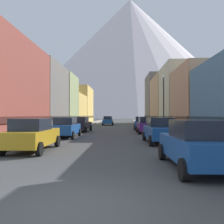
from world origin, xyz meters
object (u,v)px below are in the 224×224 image
object	(u,v)px
trash_bin_right	(212,138)
car_right_2	(147,125)
car_right_3	(142,123)
pedestrian_0	(174,126)
car_left_0	(33,134)
car_right_0	(196,144)
streetlamp_right	(164,95)
car_left_1	(66,127)
car_driving_0	(108,121)
car_right_1	(160,130)
car_left_2	(81,124)
potted_plant_1	(209,133)
potted_plant_0	(19,133)
potted_plant_2	(215,133)

from	to	relation	value
trash_bin_right	car_right_2	bearing A→B (deg)	102.59
car_right_3	pedestrian_0	world-z (taller)	pedestrian_0
car_left_0	pedestrian_0	size ratio (longest dim) A/B	2.68
car_right_0	streetlamp_right	world-z (taller)	streetlamp_right
car_left_1	car_right_0	bearing A→B (deg)	-56.41
car_left_1	streetlamp_right	size ratio (longest dim) A/B	0.75
car_right_2	car_driving_0	bearing A→B (deg)	104.90
car_left_1	car_right_1	distance (m)	8.41
car_left_2	car_right_0	distance (m)	20.22
car_right_2	streetlamp_right	xyz separation A→B (m)	(1.55, -1.61, 3.09)
car_right_1	streetlamp_right	distance (m)	7.92
potted_plant_1	streetlamp_right	size ratio (longest dim) A/B	0.18
car_driving_0	potted_plant_1	size ratio (longest dim) A/B	4.24
car_right_3	trash_bin_right	bearing A→B (deg)	-81.71
car_right_3	car_left_0	bearing A→B (deg)	-112.06
car_right_2	pedestrian_0	xyz separation A→B (m)	(2.45, -2.21, 0.01)
car_right_1	car_right_2	distance (m)	8.73
car_right_3	streetlamp_right	xyz separation A→B (m)	(1.55, -7.71, 3.09)
car_left_1	car_left_2	distance (m)	7.30
car_right_1	car_right_2	xyz separation A→B (m)	(0.00, 8.73, 0.00)
car_driving_0	potted_plant_0	size ratio (longest dim) A/B	5.40
car_right_2	streetlamp_right	world-z (taller)	streetlamp_right
trash_bin_right	potted_plant_0	size ratio (longest dim) A/B	1.20
car_right_2	potted_plant_0	bearing A→B (deg)	-146.30
potted_plant_0	car_left_1	bearing A→B (deg)	33.00
car_right_3	trash_bin_right	distance (m)	17.70
car_left_0	pedestrian_0	xyz separation A→B (m)	(10.05, 10.44, 0.01)
car_right_1	car_left_2	bearing A→B (deg)	124.87
car_right_2	potted_plant_1	bearing A→B (deg)	-71.07
car_left_1	potted_plant_0	size ratio (longest dim) A/B	5.43
car_right_2	potted_plant_1	size ratio (longest dim) A/B	4.24
car_right_2	potted_plant_2	size ratio (longest dim) A/B	3.93
car_right_3	car_driving_0	distance (m)	15.19
potted_plant_1	potted_plant_2	bearing A→B (deg)	-90.00
car_left_0	potted_plant_0	distance (m)	6.33
car_driving_0	potted_plant_1	world-z (taller)	car_driving_0
streetlamp_right	car_driving_0	bearing A→B (deg)	107.60
potted_plant_2	potted_plant_1	bearing A→B (deg)	90.00
potted_plant_0	potted_plant_2	size ratio (longest dim) A/B	0.73
car_left_0	pedestrian_0	distance (m)	14.49
car_left_0	car_driving_0	size ratio (longest dim) A/B	1.01
car_left_2	streetlamp_right	size ratio (longest dim) A/B	0.77
trash_bin_right	potted_plant_1	distance (m)	2.19
car_left_1	car_right_0	xyz separation A→B (m)	(7.60, -11.44, 0.00)
car_right_0	potted_plant_1	distance (m)	7.91
car_left_2	streetlamp_right	world-z (taller)	streetlamp_right
car_left_2	car_right_2	size ratio (longest dim) A/B	1.02
car_left_0	car_right_2	bearing A→B (deg)	59.01
car_right_1	potted_plant_0	bearing A→B (deg)	171.92
pedestrian_0	streetlamp_right	size ratio (longest dim) A/B	0.28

